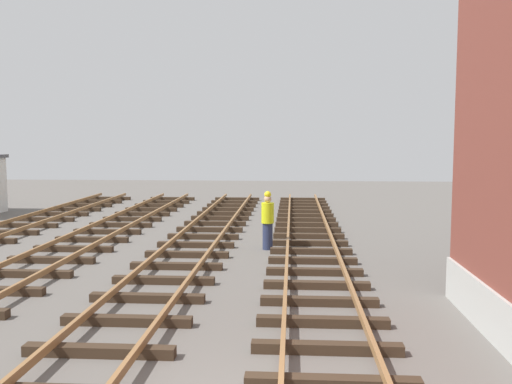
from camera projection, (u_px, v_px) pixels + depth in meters
name	position (u px, v px, depth m)	size (l,w,h in m)	color
track_worker_foreground	(268.00, 221.00, 17.79)	(0.40, 0.40, 1.87)	#262D4C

